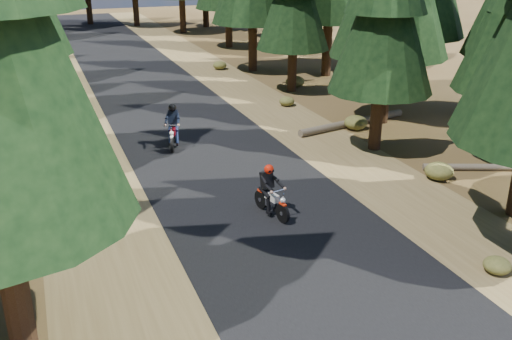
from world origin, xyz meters
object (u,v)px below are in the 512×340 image
(log_near, at_px, (353,122))
(rider_follow, at_px, (173,133))
(rider_lead, at_px, (272,199))
(log_far, at_px, (481,167))

(log_near, bearing_deg, rider_follow, 167.27)
(log_near, relative_size, rider_lead, 3.22)
(rider_follow, bearing_deg, log_near, -162.18)
(log_near, bearing_deg, log_far, -88.17)
(log_far, bearing_deg, rider_follow, 168.38)
(rider_lead, bearing_deg, log_far, 172.56)
(log_near, height_order, rider_follow, rider_follow)
(log_far, relative_size, rider_lead, 2.27)
(log_far, bearing_deg, rider_lead, -153.52)
(log_near, bearing_deg, rider_lead, -146.36)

